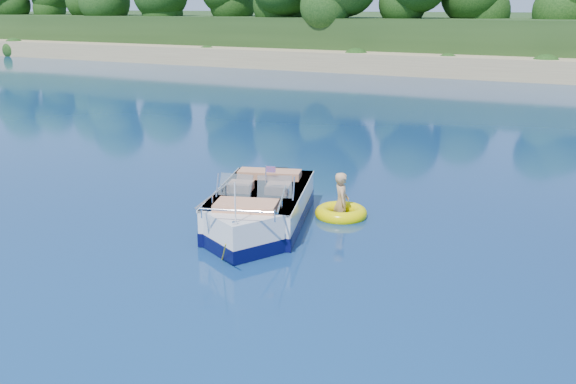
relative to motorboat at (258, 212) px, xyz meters
name	(u,v)px	position (x,y,z in m)	size (l,w,h in m)	color
ground	(342,247)	(2.25, -0.30, -0.37)	(160.00, 160.00, 0.00)	#09163F
shoreline	(574,45)	(2.25, 63.48, 0.61)	(170.00, 59.00, 6.00)	#978157
motorboat	(258,212)	(0.00, 0.00, 0.00)	(3.12, 5.54, 1.91)	white
tow_tube	(341,213)	(1.43, 1.61, -0.28)	(1.66, 1.66, 0.34)	#FFED00
boy	(341,215)	(1.39, 1.69, -0.37)	(0.59, 0.39, 1.62)	tan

